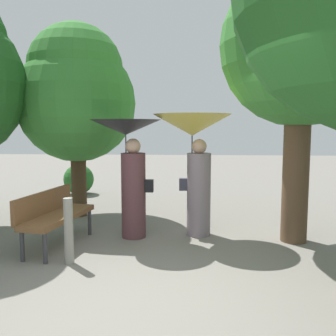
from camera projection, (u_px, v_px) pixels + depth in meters
ground_plane at (154, 293)px, 3.95m from camera, size 40.00×40.00×0.00m
person_left at (129, 155)px, 5.86m from camera, size 1.13×1.13×1.91m
person_right at (194, 144)px, 5.95m from camera, size 1.28×1.28×2.00m
park_bench at (54, 213)px, 5.46m from camera, size 0.74×1.56×0.83m
tree_near_left at (77, 93)px, 7.17m from camera, size 2.32×2.32×3.80m
tree_far_back at (301, 29)px, 5.42m from camera, size 2.41×2.41×4.77m
bush_path_right at (79, 179)px, 9.80m from camera, size 0.80×0.80×0.80m
path_marker_post at (69, 231)px, 4.77m from camera, size 0.12×0.12×0.88m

